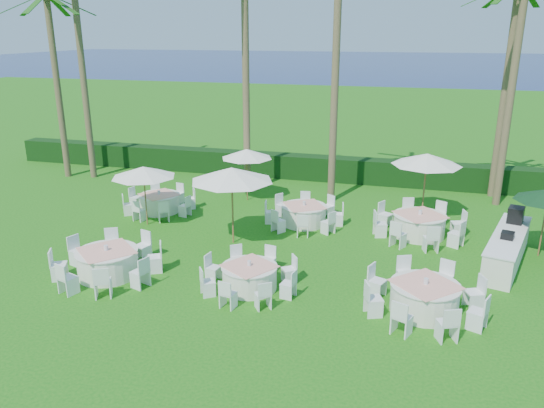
{
  "coord_description": "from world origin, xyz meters",
  "views": [
    {
      "loc": [
        4.79,
        -13.99,
        7.32
      ],
      "look_at": [
        0.02,
        3.64,
        1.3
      ],
      "focal_mm": 35.0,
      "sensor_mm": 36.0,
      "label": 1
    }
  ],
  "objects_px": {
    "umbrella_a": "(143,172)",
    "umbrella_d": "(427,159)",
    "umbrella_c": "(247,154)",
    "banquet_table_e": "(304,214)",
    "umbrella_b": "(232,174)",
    "banquet_table_c": "(424,297)",
    "banquet_table_f": "(419,225)",
    "buffet_table": "(507,247)",
    "banquet_table_d": "(160,202)",
    "banquet_table_b": "(249,276)",
    "banquet_table_a": "(108,262)"
  },
  "relations": [
    {
      "from": "banquet_table_c",
      "to": "banquet_table_f",
      "type": "height_order",
      "value": "banquet_table_f"
    },
    {
      "from": "banquet_table_c",
      "to": "umbrella_c",
      "type": "relative_size",
      "value": 1.37
    },
    {
      "from": "banquet_table_a",
      "to": "banquet_table_f",
      "type": "relative_size",
      "value": 0.98
    },
    {
      "from": "umbrella_b",
      "to": "umbrella_d",
      "type": "bearing_deg",
      "value": 34.74
    },
    {
      "from": "banquet_table_e",
      "to": "umbrella_c",
      "type": "bearing_deg",
      "value": 142.6
    },
    {
      "from": "umbrella_d",
      "to": "buffet_table",
      "type": "relative_size",
      "value": 0.62
    },
    {
      "from": "umbrella_b",
      "to": "buffet_table",
      "type": "distance_m",
      "value": 9.49
    },
    {
      "from": "banquet_table_a",
      "to": "banquet_table_e",
      "type": "bearing_deg",
      "value": 50.95
    },
    {
      "from": "banquet_table_d",
      "to": "umbrella_b",
      "type": "height_order",
      "value": "umbrella_b"
    },
    {
      "from": "banquet_table_b",
      "to": "umbrella_b",
      "type": "bearing_deg",
      "value": 116.71
    },
    {
      "from": "umbrella_a",
      "to": "umbrella_c",
      "type": "distance_m",
      "value": 4.95
    },
    {
      "from": "umbrella_a",
      "to": "banquet_table_a",
      "type": "bearing_deg",
      "value": -77.34
    },
    {
      "from": "banquet_table_d",
      "to": "umbrella_a",
      "type": "bearing_deg",
      "value": -81.43
    },
    {
      "from": "banquet_table_e",
      "to": "umbrella_c",
      "type": "xyz_separation_m",
      "value": [
        -3.1,
        2.37,
        1.73
      ]
    },
    {
      "from": "banquet_table_c",
      "to": "buffet_table",
      "type": "height_order",
      "value": "buffet_table"
    },
    {
      "from": "umbrella_b",
      "to": "banquet_table_b",
      "type": "bearing_deg",
      "value": -63.29
    },
    {
      "from": "banquet_table_f",
      "to": "buffet_table",
      "type": "xyz_separation_m",
      "value": [
        2.8,
        -1.72,
        0.1
      ]
    },
    {
      "from": "banquet_table_b",
      "to": "banquet_table_d",
      "type": "distance_m",
      "value": 8.13
    },
    {
      "from": "banquet_table_d",
      "to": "umbrella_a",
      "type": "distance_m",
      "value": 2.37
    },
    {
      "from": "buffet_table",
      "to": "banquet_table_e",
      "type": "bearing_deg",
      "value": 165.52
    },
    {
      "from": "banquet_table_c",
      "to": "banquet_table_e",
      "type": "xyz_separation_m",
      "value": [
        -4.56,
        5.87,
        -0.03
      ]
    },
    {
      "from": "banquet_table_b",
      "to": "banquet_table_c",
      "type": "bearing_deg",
      "value": -0.64
    },
    {
      "from": "banquet_table_d",
      "to": "umbrella_c",
      "type": "height_order",
      "value": "umbrella_c"
    },
    {
      "from": "umbrella_d",
      "to": "banquet_table_e",
      "type": "bearing_deg",
      "value": -156.15
    },
    {
      "from": "banquet_table_e",
      "to": "banquet_table_d",
      "type": "bearing_deg",
      "value": -179.12
    },
    {
      "from": "umbrella_b",
      "to": "banquet_table_e",
      "type": "bearing_deg",
      "value": 51.17
    },
    {
      "from": "umbrella_c",
      "to": "banquet_table_c",
      "type": "bearing_deg",
      "value": -47.09
    },
    {
      "from": "banquet_table_b",
      "to": "umbrella_b",
      "type": "relative_size",
      "value": 1.0
    },
    {
      "from": "banquet_table_e",
      "to": "umbrella_b",
      "type": "bearing_deg",
      "value": -128.83
    },
    {
      "from": "umbrella_c",
      "to": "banquet_table_e",
      "type": "bearing_deg",
      "value": -37.4
    },
    {
      "from": "banquet_table_e",
      "to": "umbrella_a",
      "type": "distance_m",
      "value": 6.43
    },
    {
      "from": "umbrella_d",
      "to": "banquet_table_a",
      "type": "bearing_deg",
      "value": -139.42
    },
    {
      "from": "banquet_table_e",
      "to": "banquet_table_c",
      "type": "bearing_deg",
      "value": -52.16
    },
    {
      "from": "buffet_table",
      "to": "umbrella_b",
      "type": "bearing_deg",
      "value": -175.63
    },
    {
      "from": "banquet_table_f",
      "to": "umbrella_b",
      "type": "bearing_deg",
      "value": -159.42
    },
    {
      "from": "umbrella_b",
      "to": "umbrella_c",
      "type": "xyz_separation_m",
      "value": [
        -1.04,
        4.93,
        -0.41
      ]
    },
    {
      "from": "umbrella_a",
      "to": "umbrella_d",
      "type": "xyz_separation_m",
      "value": [
        10.46,
        3.66,
        0.3
      ]
    },
    {
      "from": "banquet_table_c",
      "to": "umbrella_a",
      "type": "relative_size",
      "value": 1.3
    },
    {
      "from": "banquet_table_d",
      "to": "banquet_table_e",
      "type": "distance_m",
      "value": 6.2
    },
    {
      "from": "umbrella_b",
      "to": "buffet_table",
      "type": "height_order",
      "value": "umbrella_b"
    },
    {
      "from": "umbrella_d",
      "to": "banquet_table_c",
      "type": "bearing_deg",
      "value": -89.57
    },
    {
      "from": "banquet_table_e",
      "to": "umbrella_b",
      "type": "xyz_separation_m",
      "value": [
        -2.06,
        -2.56,
        2.14
      ]
    },
    {
      "from": "umbrella_b",
      "to": "banquet_table_f",
      "type": "bearing_deg",
      "value": 20.58
    },
    {
      "from": "banquet_table_a",
      "to": "banquet_table_d",
      "type": "xyz_separation_m",
      "value": [
        -1.24,
        6.02,
        -0.04
      ]
    },
    {
      "from": "umbrella_c",
      "to": "umbrella_d",
      "type": "height_order",
      "value": "umbrella_d"
    },
    {
      "from": "banquet_table_d",
      "to": "buffet_table",
      "type": "bearing_deg",
      "value": -7.49
    },
    {
      "from": "banquet_table_c",
      "to": "umbrella_b",
      "type": "relative_size",
      "value": 1.09
    },
    {
      "from": "banquet_table_e",
      "to": "umbrella_d",
      "type": "height_order",
      "value": "umbrella_d"
    },
    {
      "from": "banquet_table_a",
      "to": "umbrella_a",
      "type": "distance_m",
      "value": 4.86
    },
    {
      "from": "banquet_table_e",
      "to": "umbrella_b",
      "type": "distance_m",
      "value": 3.93
    }
  ]
}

